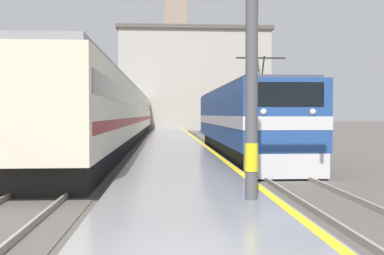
# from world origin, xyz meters

# --- Properties ---
(ground_plane) EXTENTS (200.00, 200.00, 0.00)m
(ground_plane) POSITION_xyz_m (0.00, 30.00, 0.00)
(ground_plane) COLOR #514C47
(platform) EXTENTS (3.90, 140.00, 0.36)m
(platform) POSITION_xyz_m (0.00, 25.00, 0.18)
(platform) COLOR slate
(platform) RESTS_ON ground
(rail_track_near) EXTENTS (2.84, 140.00, 0.16)m
(rail_track_near) POSITION_xyz_m (3.38, 25.00, 0.03)
(rail_track_near) COLOR #514C47
(rail_track_near) RESTS_ON ground
(rail_track_far) EXTENTS (2.84, 140.00, 0.16)m
(rail_track_far) POSITION_xyz_m (-3.77, 25.00, 0.03)
(rail_track_far) COLOR #514C47
(rail_track_far) RESTS_ON ground
(locomotive_train) EXTENTS (2.92, 16.44, 4.49)m
(locomotive_train) POSITION_xyz_m (3.38, 16.92, 1.81)
(locomotive_train) COLOR black
(locomotive_train) RESTS_ON ground
(passenger_train) EXTENTS (2.92, 48.17, 4.10)m
(passenger_train) POSITION_xyz_m (-3.77, 29.45, 2.20)
(passenger_train) COLOR black
(passenger_train) RESTS_ON ground
(catenary_mast) EXTENTS (2.40, 0.28, 7.62)m
(catenary_mast) POSITION_xyz_m (1.36, 4.13, 4.13)
(catenary_mast) COLOR #4C4C51
(catenary_mast) RESTS_ON platform
(clock_tower) EXTENTS (4.53, 4.53, 27.74)m
(clock_tower) POSITION_xyz_m (1.39, 68.56, 14.65)
(clock_tower) COLOR gray
(clock_tower) RESTS_ON ground
(station_building) EXTENTS (20.80, 10.55, 13.94)m
(station_building) POSITION_xyz_m (3.62, 58.62, 6.99)
(station_building) COLOR #A8A399
(station_building) RESTS_ON ground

